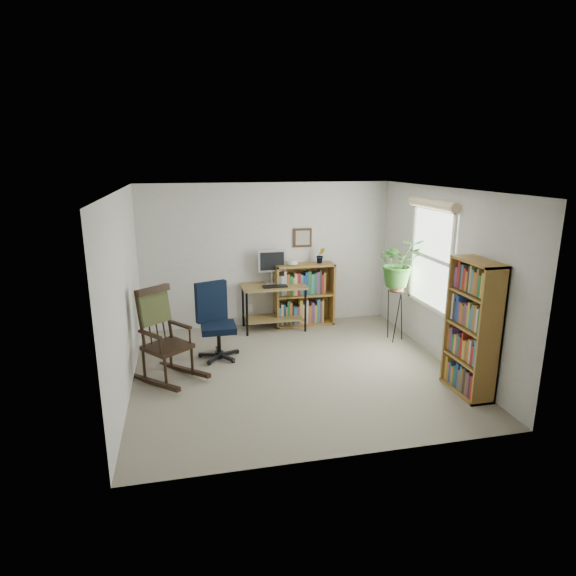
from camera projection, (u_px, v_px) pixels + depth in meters
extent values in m
cube|color=gray|center=(294.00, 371.00, 6.49)|extent=(4.20, 4.00, 0.00)
cube|color=silver|center=(295.00, 190.00, 5.87)|extent=(4.20, 4.00, 0.00)
cube|color=silver|center=(268.00, 255.00, 8.06)|extent=(4.20, 0.00, 2.40)
cube|color=silver|center=(346.00, 340.00, 4.29)|extent=(4.20, 0.00, 2.40)
cube|color=silver|center=(124.00, 294.00, 5.74)|extent=(0.00, 4.00, 2.40)
cube|color=silver|center=(443.00, 276.00, 6.61)|extent=(0.00, 4.00, 2.40)
cube|color=black|center=(275.00, 286.00, 7.79)|extent=(0.40, 0.15, 0.02)
imported|color=#2E6021|center=(400.00, 239.00, 7.18)|extent=(1.69, 1.88, 1.46)
imported|color=#2E6021|center=(321.00, 260.00, 8.11)|extent=(0.13, 0.24, 0.11)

